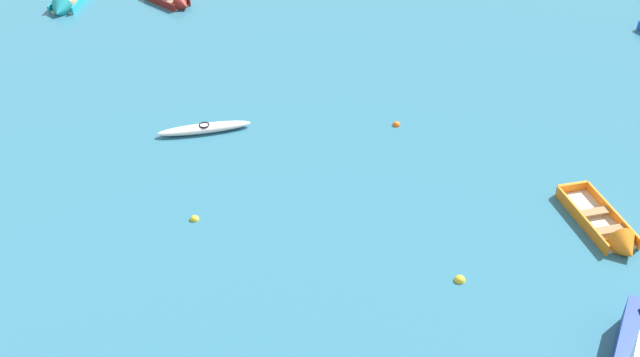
# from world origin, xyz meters

# --- Properties ---
(rowboat_turquoise_distant_center) EXTENTS (1.57, 4.19, 1.15)m
(rowboat_turquoise_distant_center) POSITION_xyz_m (-15.06, 33.25, 0.18)
(rowboat_turquoise_distant_center) COLOR beige
(rowboat_turquoise_distant_center) RESTS_ON ground_plane
(rowboat_maroon_near_camera) EXTENTS (2.96, 2.33, 0.92)m
(rowboat_maroon_near_camera) POSITION_xyz_m (-9.80, 34.50, 0.16)
(rowboat_maroon_near_camera) COLOR gray
(rowboat_maroon_near_camera) RESTS_ON ground_plane
(kayak_white_far_back) EXTENTS (3.38, 1.89, 0.33)m
(kayak_white_far_back) POSITION_xyz_m (-4.77, 23.44, 0.16)
(kayak_white_far_back) COLOR white
(kayak_white_far_back) RESTS_ON ground_plane
(rowboat_orange_center) EXTENTS (2.40, 3.63, 1.03)m
(rowboat_orange_center) POSITION_xyz_m (9.21, 19.80, 0.17)
(rowboat_orange_center) COLOR beige
(rowboat_orange_center) RESTS_ON ground_plane
(mooring_buoy_near_foreground) EXTENTS (0.30, 0.30, 0.30)m
(mooring_buoy_near_foreground) POSITION_xyz_m (2.17, 25.19, 0.00)
(mooring_buoy_near_foreground) COLOR orange
(mooring_buoy_near_foreground) RESTS_ON ground_plane
(mooring_buoy_between_boats_left) EXTENTS (0.28, 0.28, 0.28)m
(mooring_buoy_between_boats_left) POSITION_xyz_m (-3.51, 18.43, 0.00)
(mooring_buoy_between_boats_left) COLOR yellow
(mooring_buoy_between_boats_left) RESTS_ON ground_plane
(mooring_buoy_midfield) EXTENTS (0.32, 0.32, 0.32)m
(mooring_buoy_midfield) POSITION_xyz_m (4.75, 17.17, 0.00)
(mooring_buoy_midfield) COLOR yellow
(mooring_buoy_midfield) RESTS_ON ground_plane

